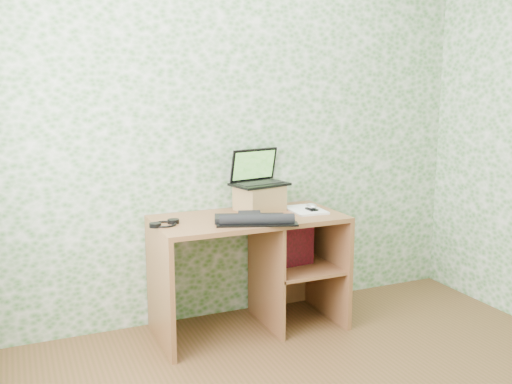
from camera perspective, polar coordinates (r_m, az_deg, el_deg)
name	(u,v)px	position (r m, az deg, el deg)	size (l,w,h in m)	color
wall_back	(231,126)	(3.82, -2.56, 6.57)	(3.50, 3.50, 0.00)	silver
desk	(258,255)	(3.74, 0.20, -6.28)	(1.20, 0.60, 0.75)	brown
riser	(260,198)	(3.78, 0.36, -0.59)	(0.28, 0.23, 0.17)	#9D7446
laptop	(257,176)	(3.79, 0.13, 1.58)	(0.40, 0.32, 0.24)	black
keyboard	(253,219)	(3.44, -0.31, -2.73)	(0.49, 0.39, 0.07)	black
headphones	(164,224)	(3.44, -9.15, -3.15)	(0.19, 0.19, 0.02)	black
notepad	(306,210)	(3.79, 4.98, -1.80)	(0.21, 0.30, 0.01)	white
mouse	(312,207)	(3.76, 5.58, -1.55)	(0.06, 0.10, 0.03)	silver
pen	(310,206)	(3.87, 5.41, -1.38)	(0.01, 0.01, 0.13)	black
red_box	(294,242)	(3.80, 3.81, -4.99)	(0.26, 0.08, 0.32)	maroon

